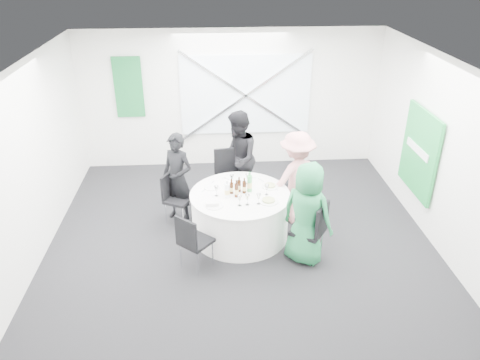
{
  "coord_description": "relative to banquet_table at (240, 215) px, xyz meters",
  "views": [
    {
      "loc": [
        -0.43,
        -6.13,
        4.24
      ],
      "look_at": [
        0.0,
        0.2,
        1.0
      ],
      "focal_mm": 35.0,
      "sensor_mm": 36.0,
      "label": 1
    }
  ],
  "objects": [
    {
      "name": "clear_water_bottle",
      "position": [
        -0.2,
        -0.09,
        0.49
      ],
      "size": [
        0.08,
        0.08,
        0.28
      ],
      "color": "white",
      "rests_on": "banquet_table"
    },
    {
      "name": "chair_back_right",
      "position": [
        1.03,
        0.66,
        0.17
      ],
      "size": [
        0.59,
        0.59,
        0.94
      ],
      "rotation": [
        0.0,
        0.0,
        -1.0
      ],
      "color": "black",
      "rests_on": "floor"
    },
    {
      "name": "wine_glass_c",
      "position": [
        -0.36,
        -0.04,
        0.5
      ],
      "size": [
        0.07,
        0.07,
        0.17
      ],
      "color": "white",
      "rests_on": "banquet_table"
    },
    {
      "name": "plate_front_left",
      "position": [
        -0.41,
        -0.35,
        0.39
      ],
      "size": [
        0.27,
        0.27,
        0.01
      ],
      "color": "white",
      "rests_on": "banquet_table"
    },
    {
      "name": "beer_bottle_c",
      "position": [
        0.07,
        0.03,
        0.48
      ],
      "size": [
        0.06,
        0.06,
        0.26
      ],
      "color": "#3A1A0A",
      "rests_on": "banquet_table"
    },
    {
      "name": "fork_b",
      "position": [
        0.23,
        0.53,
        0.38
      ],
      "size": [
        0.15,
        0.03,
        0.01
      ],
      "primitive_type": "cube",
      "rotation": [
        0.0,
        0.0,
        1.47
      ],
      "color": "silver",
      "rests_on": "banquet_table"
    },
    {
      "name": "beer_bottle_a",
      "position": [
        -0.13,
        0.02,
        0.47
      ],
      "size": [
        0.06,
        0.06,
        0.24
      ],
      "color": "#3A1A0A",
      "rests_on": "banquet_table"
    },
    {
      "name": "plate_front_right",
      "position": [
        0.41,
        -0.27,
        0.4
      ],
      "size": [
        0.29,
        0.29,
        0.04
      ],
      "color": "white",
      "rests_on": "banquet_table"
    },
    {
      "name": "knife_b",
      "position": [
        -0.18,
        0.55,
        0.38
      ],
      "size": [
        0.15,
        0.02,
        0.01
      ],
      "primitive_type": "cube",
      "rotation": [
        0.0,
        0.0,
        1.59
      ],
      "color": "silver",
      "rests_on": "banquet_table"
    },
    {
      "name": "knife_a",
      "position": [
        -0.56,
        0.15,
        0.38
      ],
      "size": [
        0.09,
        0.13,
        0.01
      ],
      "primitive_type": "cube",
      "rotation": [
        0.0,
        0.0,
        2.58
      ],
      "color": "silver",
      "rests_on": "banquet_table"
    },
    {
      "name": "wine_glass_d",
      "position": [
        0.14,
        0.33,
        0.5
      ],
      "size": [
        0.07,
        0.07,
        0.17
      ],
      "color": "white",
      "rests_on": "banquet_table"
    },
    {
      "name": "chair_front_right",
      "position": [
        1.02,
        -0.71,
        0.18
      ],
      "size": [
        0.6,
        0.6,
        0.95
      ],
      "rotation": [
        0.0,
        0.0,
        4.1
      ],
      "color": "black",
      "rests_on": "floor"
    },
    {
      "name": "chair_back_left",
      "position": [
        -1.07,
        0.52,
        0.12
      ],
      "size": [
        0.53,
        0.52,
        0.86
      ],
      "rotation": [
        0.0,
        0.0,
        1.12
      ],
      "color": "black",
      "rests_on": "floor"
    },
    {
      "name": "wall_left",
      "position": [
        -3.0,
        -0.2,
        1.02
      ],
      "size": [
        0.0,
        6.0,
        6.0
      ],
      "primitive_type": "plane",
      "rotation": [
        1.57,
        0.0,
        1.57
      ],
      "color": "white",
      "rests_on": "floor"
    },
    {
      "name": "napkin",
      "position": [
        -0.44,
        -0.33,
        0.42
      ],
      "size": [
        0.2,
        0.14,
        0.05
      ],
      "primitive_type": "cube",
      "rotation": [
        0.0,
        0.0,
        0.05
      ],
      "color": "white",
      "rests_on": "plate_front_left"
    },
    {
      "name": "green_sign",
      "position": [
        2.94,
        0.4,
        0.82
      ],
      "size": [
        0.05,
        1.2,
        1.4
      ],
      "primitive_type": "cube",
      "color": "#1A913C",
      "rests_on": "wall_right"
    },
    {
      "name": "plate_back_right",
      "position": [
        0.49,
        0.2,
        0.4
      ],
      "size": [
        0.26,
        0.26,
        0.04
      ],
      "color": "white",
      "rests_on": "banquet_table"
    },
    {
      "name": "chair_front_left",
      "position": [
        -0.73,
        -0.83,
        0.14
      ],
      "size": [
        0.57,
        0.57,
        0.89
      ],
      "rotation": [
        0.0,
        0.0,
        2.42
      ],
      "color": "black",
      "rests_on": "floor"
    },
    {
      "name": "wall_back",
      "position": [
        0.0,
        2.8,
        1.02
      ],
      "size": [
        6.0,
        0.0,
        6.0
      ],
      "primitive_type": "plane",
      "rotation": [
        1.57,
        0.0,
        0.0
      ],
      "color": "white",
      "rests_on": "floor"
    },
    {
      "name": "window_brace_a",
      "position": [
        0.3,
        2.72,
        1.12
      ],
      "size": [
        2.63,
        0.05,
        1.84
      ],
      "primitive_type": "cube",
      "rotation": [
        0.0,
        0.97,
        0.0
      ],
      "color": "silver",
      "rests_on": "window_panel"
    },
    {
      "name": "wall_right",
      "position": [
        3.0,
        -0.2,
        1.02
      ],
      "size": [
        0.0,
        6.0,
        6.0
      ],
      "primitive_type": "plane",
      "rotation": [
        1.57,
        0.0,
        -1.57
      ],
      "color": "white",
      "rests_on": "floor"
    },
    {
      "name": "fork_c",
      "position": [
        0.56,
        0.14,
        0.38
      ],
      "size": [
        0.09,
        0.14,
        0.01
      ],
      "primitive_type": "cube",
      "rotation": [
        0.0,
        0.0,
        0.54
      ],
      "color": "silver",
      "rests_on": "banquet_table"
    },
    {
      "name": "person_woman_pink",
      "position": [
        0.95,
        0.42,
        0.41
      ],
      "size": [
        1.13,
        0.85,
        1.59
      ],
      "primitive_type": "imported",
      "rotation": [
        0.0,
        0.0,
        -2.72
      ],
      "color": "pink",
      "rests_on": "floor"
    },
    {
      "name": "wine_glass_g",
      "position": [
        0.41,
        -0.05,
        0.5
      ],
      "size": [
        0.07,
        0.07,
        0.17
      ],
      "color": "white",
      "rests_on": "banquet_table"
    },
    {
      "name": "wall_front",
      "position": [
        0.0,
        -3.2,
        1.02
      ],
      "size": [
        6.0,
        0.0,
        6.0
      ],
      "primitive_type": "plane",
      "rotation": [
        -1.57,
        0.0,
        0.0
      ],
      "color": "white",
      "rests_on": "floor"
    },
    {
      "name": "window_brace_b",
      "position": [
        0.3,
        2.72,
        1.12
      ],
      "size": [
        2.63,
        0.05,
        1.84
      ],
      "primitive_type": "cube",
      "rotation": [
        0.0,
        -0.97,
        0.0
      ],
      "color": "silver",
      "rests_on": "window_panel"
    },
    {
      "name": "fork_a",
      "position": [
        -0.43,
        0.38,
        0.38
      ],
      "size": [
        0.08,
        0.14,
        0.01
      ],
      "primitive_type": "cube",
      "rotation": [
        0.0,
        0.0,
        2.71
      ],
      "color": "silver",
      "rests_on": "banquet_table"
    },
    {
      "name": "window_panel",
      "position": [
        0.3,
        2.76,
        1.12
      ],
      "size": [
        2.6,
        0.03,
        1.6
      ],
      "primitive_type": "cube",
      "color": "silver",
      "rests_on": "wall_back"
    },
    {
      "name": "wine_glass_e",
      "position": [
        -0.03,
        -0.36,
        0.5
      ],
      "size": [
        0.07,
        0.07,
        0.17
      ],
      "color": "white",
      "rests_on": "banquet_table"
    },
    {
      "name": "plate_back",
      "position": [
        -0.07,
        0.59,
        0.39
      ],
      "size": [
        0.28,
        0.28,
        0.01
      ],
      "color": "white",
      "rests_on": "banquet_table"
    },
    {
      "name": "person_man_back_left",
      "position": [
        -0.99,
        0.61,
        0.38
      ],
      "size": [
        0.67,
        0.6,
        1.53
      ],
      "primitive_type": "imported",
      "rotation": [
        0.0,
        0.0,
        -0.55
      ],
      "color": "black",
      "rests_on": "floor"
    },
    {
      "name": "person_woman_green",
      "position": [
        0.91,
        -0.7,
        0.4
      ],
      "size": [
        0.91,
        0.86,
        1.57
      ],
      "primitive_type": "imported",
      "rotation": [
        0.0,
        0.0,
        2.49
      ],
      "color": "#217A46",
      "rests_on": "floor"
    },
    {
      "name": "beer_bottle_d",
      "position": [
        -0.06,
        -0.09,
        0.49
      ],
      "size": [
        0.06,
        0.06,
        0.28
      ],
      "color": "#3A1A0A",
      "rests_on": "banquet_table"
    },
    {
      "name": "person_man_back",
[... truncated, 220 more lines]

